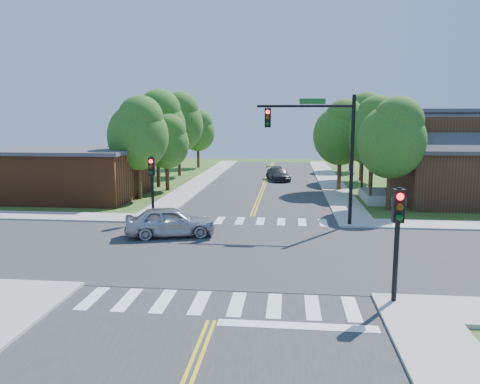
# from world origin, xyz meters

# --- Properties ---
(ground) EXTENTS (100.00, 100.00, 0.00)m
(ground) POSITION_xyz_m (0.00, 0.00, 0.00)
(ground) COLOR #2D4A17
(ground) RESTS_ON ground
(road_ns) EXTENTS (10.00, 90.00, 0.04)m
(road_ns) POSITION_xyz_m (0.00, 0.00, 0.02)
(road_ns) COLOR #2D2D30
(road_ns) RESTS_ON ground
(road_ew) EXTENTS (90.00, 10.00, 0.04)m
(road_ew) POSITION_xyz_m (0.00, 0.00, 0.03)
(road_ew) COLOR #2D2D30
(road_ew) RESTS_ON ground
(intersection_patch) EXTENTS (10.20, 10.20, 0.06)m
(intersection_patch) POSITION_xyz_m (0.00, 0.00, 0.00)
(intersection_patch) COLOR #2D2D30
(intersection_patch) RESTS_ON ground
(sidewalk_ne) EXTENTS (40.00, 40.00, 0.14)m
(sidewalk_ne) POSITION_xyz_m (15.82, 15.82, 0.07)
(sidewalk_ne) COLOR #9E9B93
(sidewalk_ne) RESTS_ON ground
(sidewalk_nw) EXTENTS (40.00, 40.00, 0.14)m
(sidewalk_nw) POSITION_xyz_m (-15.82, 15.82, 0.07)
(sidewalk_nw) COLOR #9E9B93
(sidewalk_nw) RESTS_ON ground
(crosswalk_north) EXTENTS (8.85, 2.00, 0.01)m
(crosswalk_north) POSITION_xyz_m (0.00, 6.20, 0.05)
(crosswalk_north) COLOR white
(crosswalk_north) RESTS_ON ground
(crosswalk_south) EXTENTS (8.85, 2.00, 0.01)m
(crosswalk_south) POSITION_xyz_m (0.00, -6.20, 0.05)
(crosswalk_south) COLOR white
(crosswalk_south) RESTS_ON ground
(centerline) EXTENTS (0.30, 90.00, 0.01)m
(centerline) POSITION_xyz_m (0.00, 0.00, 0.05)
(centerline) COLOR yellow
(centerline) RESTS_ON ground
(stop_bar) EXTENTS (4.60, 0.45, 0.09)m
(stop_bar) POSITION_xyz_m (2.50, -7.60, 0.00)
(stop_bar) COLOR white
(stop_bar) RESTS_ON ground
(signal_mast_ne) EXTENTS (5.30, 0.42, 7.20)m
(signal_mast_ne) POSITION_xyz_m (3.91, 5.59, 4.85)
(signal_mast_ne) COLOR black
(signal_mast_ne) RESTS_ON ground
(signal_pole_se) EXTENTS (0.34, 0.42, 3.80)m
(signal_pole_se) POSITION_xyz_m (5.60, -5.62, 2.66)
(signal_pole_se) COLOR black
(signal_pole_se) RESTS_ON ground
(signal_pole_nw) EXTENTS (0.34, 0.42, 3.80)m
(signal_pole_nw) POSITION_xyz_m (-5.60, 5.58, 2.66)
(signal_pole_nw) COLOR black
(signal_pole_nw) RESTS_ON ground
(house_ne) EXTENTS (13.05, 8.80, 7.11)m
(house_ne) POSITION_xyz_m (15.11, 14.23, 3.33)
(house_ne) COLOR #322211
(house_ne) RESTS_ON ground
(building_nw) EXTENTS (10.40, 8.40, 3.73)m
(building_nw) POSITION_xyz_m (-14.20, 13.20, 1.88)
(building_nw) COLOR brown
(building_nw) RESTS_ON ground
(tree_e_a) EXTENTS (4.33, 4.12, 7.37)m
(tree_e_a) POSITION_xyz_m (8.78, 10.56, 4.83)
(tree_e_a) COLOR #382314
(tree_e_a) RESTS_ON ground
(tree_e_b) EXTENTS (4.58, 4.35, 7.78)m
(tree_e_b) POSITION_xyz_m (8.80, 17.64, 5.10)
(tree_e_b) COLOR #382314
(tree_e_b) RESTS_ON ground
(tree_e_c) EXTENTS (5.01, 4.76, 8.51)m
(tree_e_c) POSITION_xyz_m (9.27, 25.93, 5.58)
(tree_e_c) COLOR #382314
(tree_e_c) RESTS_ON ground
(tree_e_d) EXTENTS (4.44, 4.22, 7.55)m
(tree_e_d) POSITION_xyz_m (9.37, 34.69, 4.94)
(tree_e_d) COLOR #382314
(tree_e_d) RESTS_ON ground
(tree_w_a) EXTENTS (4.49, 4.27, 7.64)m
(tree_w_a) POSITION_xyz_m (-8.80, 13.22, 5.00)
(tree_w_a) COLOR #382314
(tree_w_a) RESTS_ON ground
(tree_w_b) EXTENTS (5.00, 4.75, 8.51)m
(tree_w_b) POSITION_xyz_m (-9.17, 19.59, 5.57)
(tree_w_b) COLOR #382314
(tree_w_b) RESTS_ON ground
(tree_w_c) EXTENTS (5.16, 4.90, 8.78)m
(tree_w_c) POSITION_xyz_m (-9.26, 27.95, 5.75)
(tree_w_c) COLOR #382314
(tree_w_c) RESTS_ON ground
(tree_w_d) EXTENTS (4.17, 3.96, 7.09)m
(tree_w_d) POSITION_xyz_m (-8.94, 36.71, 4.64)
(tree_w_d) COLOR #382314
(tree_w_d) RESTS_ON ground
(tree_house) EXTENTS (4.45, 4.23, 7.57)m
(tree_house) POSITION_xyz_m (6.43, 18.77, 4.96)
(tree_house) COLOR #382314
(tree_house) RESTS_ON ground
(tree_bldg) EXTENTS (3.74, 3.55, 6.36)m
(tree_bldg) POSITION_xyz_m (-7.87, 17.75, 4.16)
(tree_bldg) COLOR #382314
(tree_bldg) RESTS_ON ground
(car_silver) EXTENTS (4.08, 5.39, 1.53)m
(car_silver) POSITION_xyz_m (-3.71, 2.23, 0.76)
(car_silver) COLOR #AEB0B5
(car_silver) RESTS_ON ground
(car_dgrey) EXTENTS (3.89, 5.14, 1.24)m
(car_dgrey) POSITION_xyz_m (1.15, 24.84, 0.62)
(car_dgrey) COLOR #2A2C2F
(car_dgrey) RESTS_ON ground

